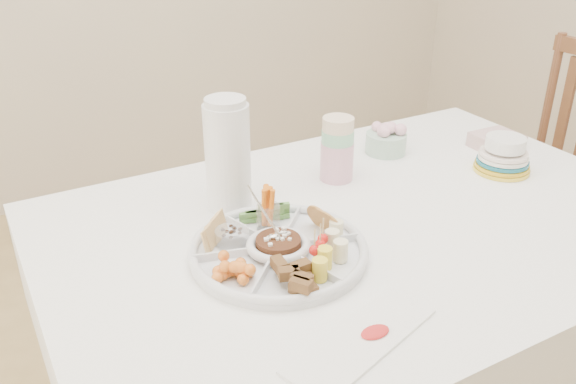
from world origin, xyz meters
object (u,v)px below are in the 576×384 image
plate_stack (504,155)px  dining_table (360,341)px  party_tray (278,248)px  chair (549,179)px  thermos (228,153)px

plate_stack → dining_table: bearing=-175.4°
dining_table → party_tray: bearing=-171.1°
chair → plate_stack: chair is taller
dining_table → party_tray: party_tray is taller
thermos → plate_stack: bearing=-13.7°
chair → thermos: size_ratio=3.44×
thermos → chair: bearing=2.8°
dining_table → plate_stack: bearing=4.6°
dining_table → chair: 1.10m
plate_stack → chair: bearing=23.3°
party_tray → thermos: size_ratio=1.33×
party_tray → plate_stack: 0.76m
plate_stack → thermos: bearing=166.3°
party_tray → dining_table: bearing=8.9°
chair → party_tray: bearing=-171.0°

